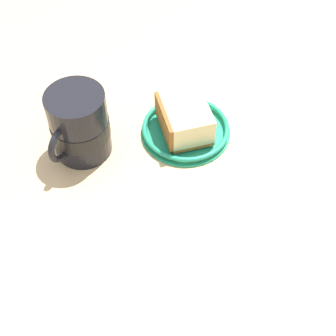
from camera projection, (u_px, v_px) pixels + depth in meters
ground_plane at (173, 176)px, 70.97cm from camera, size 112.35×112.35×2.62cm
small_plate at (186, 130)px, 73.88cm from camera, size 13.77×13.77×1.56cm
cake_slice at (184, 118)px, 71.86cm from camera, size 9.28×10.32×4.83cm
tea_mug at (79, 125)px, 68.31cm from camera, size 10.70×8.56×10.72cm
teaspoon at (257, 265)px, 60.37cm from camera, size 13.16×6.41×0.80cm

